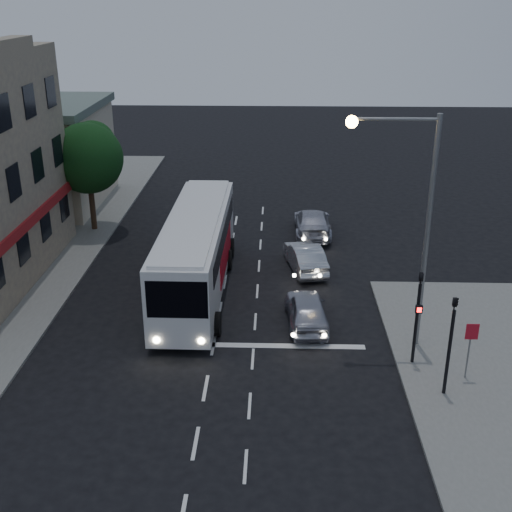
{
  "coord_description": "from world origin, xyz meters",
  "views": [
    {
      "loc": [
        2.38,
        -20.11,
        12.95
      ],
      "look_at": [
        1.57,
        5.98,
        2.2
      ],
      "focal_mm": 45.0,
      "sensor_mm": 36.0,
      "label": 1
    }
  ],
  "objects_px": {
    "car_suv": "(307,310)",
    "street_tree": "(87,155)",
    "car_sedan_b": "(312,222)",
    "traffic_signal_side": "(451,334)",
    "traffic_signal_main": "(418,307)",
    "tour_bus": "(196,251)",
    "regulatory_sign": "(470,342)",
    "streetlight": "(412,208)",
    "car_sedan_a": "(305,257)"
  },
  "relations": [
    {
      "from": "car_suv",
      "to": "street_tree",
      "type": "xyz_separation_m",
      "value": [
        -11.96,
        11.22,
        3.81
      ]
    },
    {
      "from": "car_sedan_b",
      "to": "street_tree",
      "type": "xyz_separation_m",
      "value": [
        -12.75,
        0.27,
        3.78
      ]
    },
    {
      "from": "street_tree",
      "to": "traffic_signal_side",
      "type": "bearing_deg",
      "value": -44.5
    },
    {
      "from": "car_sedan_b",
      "to": "traffic_signal_main",
      "type": "xyz_separation_m",
      "value": [
        3.05,
        -13.97,
        1.7
      ]
    },
    {
      "from": "traffic_signal_side",
      "to": "street_tree",
      "type": "height_order",
      "value": "street_tree"
    },
    {
      "from": "traffic_signal_side",
      "to": "tour_bus",
      "type": "bearing_deg",
      "value": 139.1
    },
    {
      "from": "car_suv",
      "to": "traffic_signal_main",
      "type": "distance_m",
      "value": 5.19
    },
    {
      "from": "traffic_signal_main",
      "to": "regulatory_sign",
      "type": "distance_m",
      "value": 2.14
    },
    {
      "from": "traffic_signal_main",
      "to": "street_tree",
      "type": "bearing_deg",
      "value": 137.97
    },
    {
      "from": "regulatory_sign",
      "to": "streetlight",
      "type": "xyz_separation_m",
      "value": [
        -1.96,
        2.44,
        4.14
      ]
    },
    {
      "from": "car_suv",
      "to": "car_sedan_a",
      "type": "xyz_separation_m",
      "value": [
        0.17,
        5.8,
        -0.0
      ]
    },
    {
      "from": "car_suv",
      "to": "streetlight",
      "type": "distance_m",
      "value": 6.4
    },
    {
      "from": "car_sedan_b",
      "to": "street_tree",
      "type": "distance_m",
      "value": 13.3
    },
    {
      "from": "car_suv",
      "to": "streetlight",
      "type": "relative_size",
      "value": 0.45
    },
    {
      "from": "streetlight",
      "to": "traffic_signal_main",
      "type": "bearing_deg",
      "value": -79.8
    },
    {
      "from": "car_sedan_a",
      "to": "regulatory_sign",
      "type": "distance_m",
      "value": 11.25
    },
    {
      "from": "car_sedan_b",
      "to": "street_tree",
      "type": "bearing_deg",
      "value": -1.08
    },
    {
      "from": "regulatory_sign",
      "to": "car_sedan_a",
      "type": "bearing_deg",
      "value": 118.66
    },
    {
      "from": "regulatory_sign",
      "to": "tour_bus",
      "type": "bearing_deg",
      "value": 145.31
    },
    {
      "from": "streetlight",
      "to": "street_tree",
      "type": "relative_size",
      "value": 1.45
    },
    {
      "from": "regulatory_sign",
      "to": "street_tree",
      "type": "bearing_deg",
      "value": 138.92
    },
    {
      "from": "car_sedan_b",
      "to": "traffic_signal_side",
      "type": "height_order",
      "value": "traffic_signal_side"
    },
    {
      "from": "car_suv",
      "to": "regulatory_sign",
      "type": "relative_size",
      "value": 1.83
    },
    {
      "from": "traffic_signal_side",
      "to": "regulatory_sign",
      "type": "bearing_deg",
      "value": 43.92
    },
    {
      "from": "car_suv",
      "to": "traffic_signal_main",
      "type": "bearing_deg",
      "value": 137.99
    },
    {
      "from": "streetlight",
      "to": "street_tree",
      "type": "distance_m",
      "value": 20.19
    },
    {
      "from": "car_sedan_b",
      "to": "tour_bus",
      "type": "bearing_deg",
      "value": 53.47
    },
    {
      "from": "traffic_signal_main",
      "to": "car_suv",
      "type": "bearing_deg",
      "value": 141.83
    },
    {
      "from": "car_suv",
      "to": "car_sedan_b",
      "type": "height_order",
      "value": "car_sedan_b"
    },
    {
      "from": "traffic_signal_main",
      "to": "streetlight",
      "type": "height_order",
      "value": "streetlight"
    },
    {
      "from": "car_suv",
      "to": "traffic_signal_side",
      "type": "distance_m",
      "value": 6.98
    },
    {
      "from": "traffic_signal_side",
      "to": "street_tree",
      "type": "bearing_deg",
      "value": 135.5
    },
    {
      "from": "car_suv",
      "to": "regulatory_sign",
      "type": "distance_m",
      "value": 6.92
    },
    {
      "from": "car_sedan_b",
      "to": "traffic_signal_main",
      "type": "height_order",
      "value": "traffic_signal_main"
    },
    {
      "from": "traffic_signal_side",
      "to": "car_sedan_b",
      "type": "bearing_deg",
      "value": 103.25
    },
    {
      "from": "traffic_signal_side",
      "to": "regulatory_sign",
      "type": "distance_m",
      "value": 1.61
    },
    {
      "from": "car_suv",
      "to": "car_sedan_b",
      "type": "relative_size",
      "value": 0.81
    },
    {
      "from": "traffic_signal_main",
      "to": "regulatory_sign",
      "type": "bearing_deg",
      "value": -30.84
    },
    {
      "from": "tour_bus",
      "to": "traffic_signal_main",
      "type": "distance_m",
      "value": 10.81
    },
    {
      "from": "tour_bus",
      "to": "traffic_signal_side",
      "type": "relative_size",
      "value": 2.95
    },
    {
      "from": "street_tree",
      "to": "traffic_signal_main",
      "type": "bearing_deg",
      "value": -42.03
    },
    {
      "from": "regulatory_sign",
      "to": "traffic_signal_side",
      "type": "bearing_deg",
      "value": -136.08
    },
    {
      "from": "car_sedan_b",
      "to": "car_suv",
      "type": "bearing_deg",
      "value": 86.02
    },
    {
      "from": "tour_bus",
      "to": "streetlight",
      "type": "xyz_separation_m",
      "value": [
        8.55,
        -4.83,
        3.73
      ]
    },
    {
      "from": "traffic_signal_side",
      "to": "regulatory_sign",
      "type": "relative_size",
      "value": 1.86
    },
    {
      "from": "tour_bus",
      "to": "car_sedan_a",
      "type": "height_order",
      "value": "tour_bus"
    },
    {
      "from": "traffic_signal_main",
      "to": "street_tree",
      "type": "height_order",
      "value": "street_tree"
    },
    {
      "from": "car_suv",
      "to": "car_sedan_b",
      "type": "distance_m",
      "value": 10.98
    },
    {
      "from": "car_suv",
      "to": "car_sedan_a",
      "type": "distance_m",
      "value": 5.8
    },
    {
      "from": "traffic_signal_side",
      "to": "car_sedan_a",
      "type": "bearing_deg",
      "value": 112.06
    }
  ]
}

